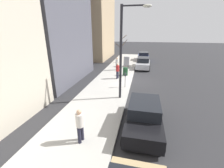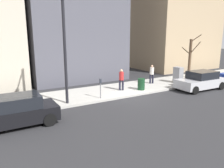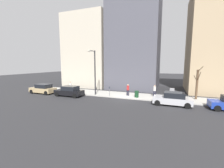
# 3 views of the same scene
# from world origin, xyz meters

# --- Properties ---
(ground_plane) EXTENTS (120.00, 120.00, 0.00)m
(ground_plane) POSITION_xyz_m (0.00, 0.00, 0.00)
(ground_plane) COLOR #2B2B2D
(sidewalk) EXTENTS (4.00, 36.00, 0.15)m
(sidewalk) POSITION_xyz_m (2.00, 0.00, 0.07)
(sidewalk) COLOR #B2AFA8
(sidewalk) RESTS_ON ground
(parked_car_blue) EXTENTS (2.05, 4.26, 1.52)m
(parked_car_blue) POSITION_xyz_m (-1.02, -11.69, 0.74)
(parked_car_blue) COLOR #1E389E
(parked_car_blue) RESTS_ON ground
(parked_car_silver) EXTENTS (2.04, 4.26, 1.52)m
(parked_car_silver) POSITION_xyz_m (-1.05, -5.96, 0.74)
(parked_car_silver) COLOR #B7B7BC
(parked_car_silver) RESTS_ON ground
(parked_car_black) EXTENTS (1.95, 4.21, 1.52)m
(parked_car_black) POSITION_xyz_m (-1.27, 8.17, 0.74)
(parked_car_black) COLOR black
(parked_car_black) RESTS_ON ground
(parking_meter) EXTENTS (0.14, 0.10, 1.35)m
(parking_meter) POSITION_xyz_m (0.45, 2.50, 0.98)
(parking_meter) COLOR slate
(parking_meter) RESTS_ON sidewalk
(utility_box) EXTENTS (0.83, 0.61, 1.43)m
(utility_box) POSITION_xyz_m (1.30, -5.88, 0.85)
(utility_box) COLOR #A8A399
(utility_box) RESTS_ON sidewalk
(streetlamp) EXTENTS (1.97, 0.32, 6.50)m
(streetlamp) POSITION_xyz_m (0.28, 4.85, 4.02)
(streetlamp) COLOR black
(streetlamp) RESTS_ON sidewalk
(bare_tree) EXTENTS (1.85, 0.78, 4.32)m
(bare_tree) POSITION_xyz_m (2.58, -8.86, 2.17)
(bare_tree) COLOR brown
(bare_tree) RESTS_ON sidewalk
(trash_bin) EXTENTS (0.56, 0.56, 0.90)m
(trash_bin) POSITION_xyz_m (0.90, -1.36, 0.60)
(trash_bin) COLOR #14381E
(trash_bin) RESTS_ON sidewalk
(pedestrian_near_meter) EXTENTS (0.36, 0.39, 1.66)m
(pedestrian_near_meter) POSITION_xyz_m (2.29, -3.62, 1.09)
(pedestrian_near_meter) COLOR #1E1E2D
(pedestrian_near_meter) RESTS_ON sidewalk
(pedestrian_midblock) EXTENTS (0.36, 0.39, 1.66)m
(pedestrian_midblock) POSITION_xyz_m (1.58, 0.07, 1.09)
(pedestrian_midblock) COLOR #1E1E2D
(pedestrian_midblock) RESTS_ON sidewalk
(pedestrian_far_corner) EXTENTS (0.36, 0.40, 1.66)m
(pedestrian_far_corner) POSITION_xyz_m (1.57, 10.06, 1.09)
(pedestrian_far_corner) COLOR #1E1E2D
(pedestrian_far_corner) RESTS_ON sidewalk
(office_tower_left) EXTENTS (10.16, 10.16, 16.36)m
(office_tower_left) POSITION_xyz_m (10.58, -13.33, 8.18)
(office_tower_left) COLOR tan
(office_tower_left) RESTS_ON ground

